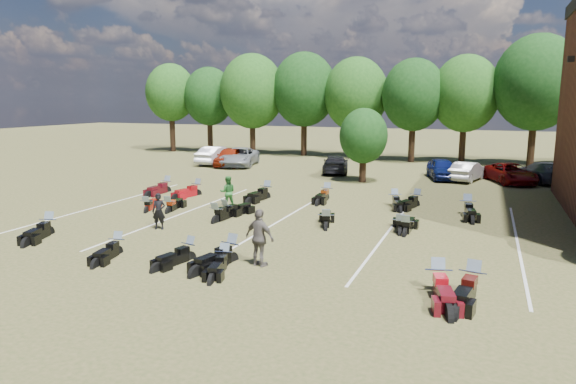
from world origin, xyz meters
The scene contains 36 objects.
ground centered at (0.00, 0.00, 0.00)m, with size 160.00×160.00×0.00m, color brown.
car_0 centered at (-14.19, 19.72, 0.78)m, with size 1.84×4.58×1.56m, color maroon.
car_1 centered at (-15.78, 20.35, 0.78)m, with size 1.65×4.72×1.55m, color #B6B6BB.
car_2 centered at (-13.45, 20.06, 0.76)m, with size 2.53×5.49×1.53m, color gray.
car_3 centered at (-4.87, 18.97, 0.66)m, with size 1.86×4.58×1.33m, color black.
car_4 centered at (2.89, 18.76, 0.71)m, with size 1.68×4.18×1.43m, color navy.
car_5 centered at (4.56, 18.62, 0.66)m, with size 1.39×3.98×1.31m, color #A8A8A4.
car_6 centered at (7.27, 18.62, 0.65)m, with size 2.14×4.65×1.29m, color #620506.
car_7 centered at (9.26, 19.71, 0.69)m, with size 1.93×4.74×1.38m, color #3B3A3F.
person_black centered at (-7.25, -0.16, 0.78)m, with size 0.57×0.37×1.56m, color black.
person_green centered at (-6.54, 4.79, 0.83)m, with size 0.81×0.63×1.66m, color #276929.
person_grey centered at (-1.20, -3.11, 0.97)m, with size 1.14×0.48×1.95m, color #5A534D.
motorcycle_0 centered at (-10.96, -2.57, 0.00)m, with size 0.75×2.35×1.31m, color black, non-canonical shape.
motorcycle_1 centered at (-6.53, -3.75, 0.00)m, with size 0.65×2.04×1.14m, color black, non-canonical shape.
motorcycle_2 centered at (-3.78, -3.38, 0.00)m, with size 0.66×2.06×1.15m, color black, non-canonical shape.
motorcycle_3 centered at (-2.32, -3.06, 0.00)m, with size 0.77×2.41×1.34m, color black, non-canonical shape.
motorcycle_4 centered at (-2.23, -3.71, 0.00)m, with size 0.64×2.02×1.13m, color black, non-canonical shape.
motorcycle_5 centered at (5.49, -3.27, 0.00)m, with size 0.79×2.49×1.39m, color black, non-canonical shape.
motorcycle_6 centered at (4.57, -3.43, 0.00)m, with size 0.79×2.50×1.39m, color #500B13, non-canonical shape.
motorcycle_7 centered at (-9.82, 2.44, 0.00)m, with size 0.65×2.05×1.14m, color maroon, non-canonical shape.
motorcycle_8 centered at (-8.74, 2.73, 0.00)m, with size 0.68×2.14×1.19m, color black, non-canonical shape.
motorcycle_9 centered at (-5.55, 2.74, 0.00)m, with size 0.72×2.26×1.26m, color black, non-canonical shape.
motorcycle_10 centered at (-5.57, 1.78, 0.00)m, with size 0.74×2.34×1.30m, color black, non-canonical shape.
motorcycle_11 centered at (2.52, 2.71, 0.00)m, with size 0.70×2.20×1.23m, color black, non-canonical shape.
motorcycle_12 centered at (-0.57, 2.40, 0.00)m, with size 0.73×2.28×1.27m, color black, non-canonical shape.
motorcycle_13 centered at (2.75, 2.60, 0.00)m, with size 0.70×2.19×1.22m, color black, non-canonical shape.
motorcycle_14 centered at (-12.11, 7.53, 0.00)m, with size 0.77×2.43×1.36m, color #440910, non-canonical shape.
motorcycle_15 centered at (-9.88, 7.28, 0.00)m, with size 0.76×2.40×1.34m, color maroon, non-canonical shape.
motorcycle_16 centered at (-5.73, 7.85, 0.00)m, with size 0.80×2.50×1.39m, color black, non-canonical shape.
motorcycle_17 centered at (-2.47, 8.75, 0.00)m, with size 0.75×2.36×1.31m, color black, non-canonical shape.
motorcycle_18 centered at (2.41, 8.64, 0.00)m, with size 0.73×2.28×1.27m, color black, non-canonical shape.
motorcycle_19 centered at (1.34, 8.42, 0.00)m, with size 0.70×2.20×1.23m, color black, non-canonical shape.
motorcycle_20 centered at (4.97, 7.55, 0.00)m, with size 0.79×2.49×1.39m, color black, non-canonical shape.
tree_line centered at (-1.00, 29.00, 6.31)m, with size 56.00×6.00×9.79m.
young_tree_midfield centered at (-2.00, 15.50, 3.09)m, with size 3.20×3.20×4.70m.
parking_lines centered at (-3.00, 3.00, 0.01)m, with size 20.10×14.00×0.01m.
Camera 1 is at (5.60, -18.12, 5.51)m, focal length 32.00 mm.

